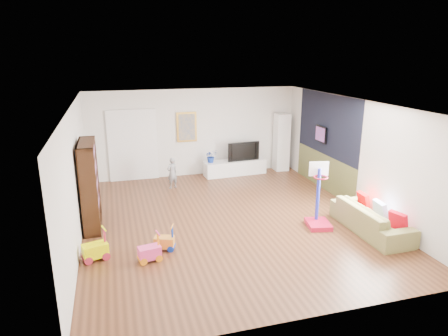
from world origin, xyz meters
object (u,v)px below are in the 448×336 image
object	(u,v)px
sofa	(371,219)
basketball_hoop	(320,196)
bookshelf	(90,185)
media_console	(235,167)

from	to	relation	value
sofa	basketball_hoop	bearing A→B (deg)	60.60
basketball_hoop	bookshelf	bearing A→B (deg)	175.16
media_console	sofa	bearing A→B (deg)	-75.83
bookshelf	sofa	xyz separation A→B (m)	(5.82, -1.98, -0.67)
bookshelf	sofa	bearing A→B (deg)	-18.77
bookshelf	sofa	size ratio (longest dim) A/B	0.94
media_console	sofa	distance (m)	5.08
media_console	basketball_hoop	xyz separation A→B (m)	(0.61, -4.29, 0.50)
media_console	bookshelf	size ratio (longest dim) A/B	1.03
media_console	basketball_hoop	size ratio (longest dim) A/B	1.36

